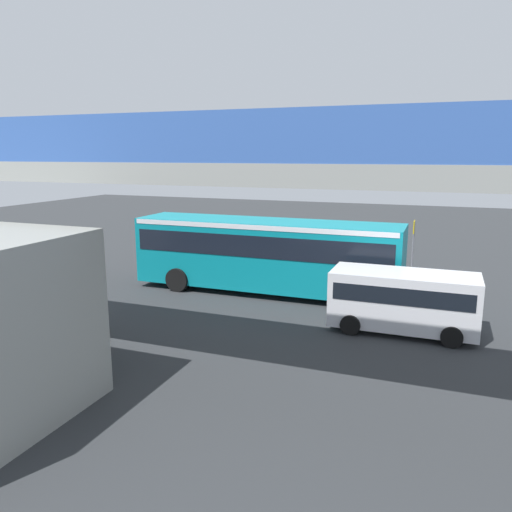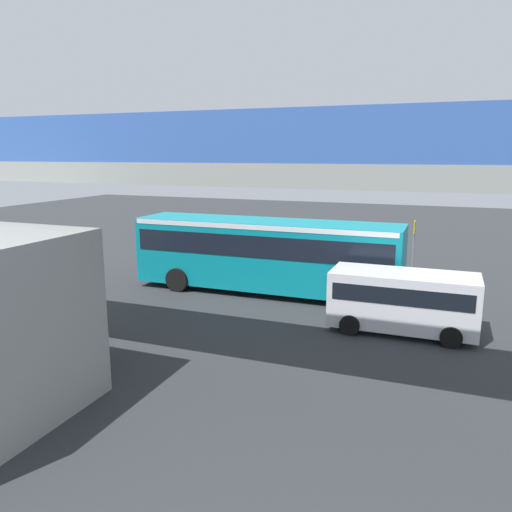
{
  "view_description": "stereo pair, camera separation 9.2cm",
  "coord_description": "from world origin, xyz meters",
  "views": [
    {
      "loc": [
        -7.22,
        21.09,
        5.96
      ],
      "look_at": [
        0.3,
        1.36,
        1.6
      ],
      "focal_mm": 34.91,
      "sensor_mm": 36.0,
      "label": 1
    },
    {
      "loc": [
        -7.31,
        21.05,
        5.96
      ],
      "look_at": [
        0.3,
        1.36,
        1.6
      ],
      "focal_mm": 34.91,
      "sensor_mm": 36.0,
      "label": 2
    }
  ],
  "objects": [
    {
      "name": "traffic_sign",
      "position": [
        -5.9,
        -3.72,
        1.89
      ],
      "size": [
        0.08,
        0.6,
        2.8
      ],
      "color": "slate",
      "rests_on": "ground"
    },
    {
      "name": "parked_van",
      "position": [
        -6.12,
        4.21,
        1.18
      ],
      "size": [
        4.8,
        2.17,
        2.05
      ],
      "color": "silver",
      "rests_on": "ground"
    },
    {
      "name": "lane_dash_left",
      "position": [
        -2.0,
        -2.6,
        0.0
      ],
      "size": [
        2.0,
        0.2,
        0.01
      ],
      "primitive_type": "cube",
      "color": "silver",
      "rests_on": "ground"
    },
    {
      "name": "lane_dash_right",
      "position": [
        6.0,
        -2.6,
        0.0
      ],
      "size": [
        2.0,
        0.2,
        0.01
      ],
      "primitive_type": "cube",
      "color": "silver",
      "rests_on": "ground"
    },
    {
      "name": "city_bus",
      "position": [
        -0.12,
        1.25,
        1.88
      ],
      "size": [
        11.54,
        2.85,
        3.15
      ],
      "color": "#0C8493",
      "rests_on": "ground"
    },
    {
      "name": "ground",
      "position": [
        0.0,
        0.0,
        0.0
      ],
      "size": [
        80.0,
        80.0,
        0.0
      ],
      "primitive_type": "plane",
      "color": "#2D3033"
    },
    {
      "name": "pedestrian",
      "position": [
        -3.51,
        -4.23,
        0.89
      ],
      "size": [
        0.38,
        0.38,
        1.79
      ],
      "color": "#2D2D38",
      "rests_on": "ground"
    },
    {
      "name": "lane_dash_leftmost",
      "position": [
        -6.0,
        -2.6,
        0.0
      ],
      "size": [
        2.0,
        0.2,
        0.01
      ],
      "primitive_type": "cube",
      "color": "silver",
      "rests_on": "ground"
    },
    {
      "name": "pedestrian_overpass",
      "position": [
        0.0,
        9.98,
        5.13
      ],
      "size": [
        30.14,
        2.6,
        6.86
      ],
      "color": "gray",
      "rests_on": "ground"
    },
    {
      "name": "lane_dash_centre",
      "position": [
        2.0,
        -2.6,
        0.0
      ],
      "size": [
        2.0,
        0.2,
        0.01
      ],
      "primitive_type": "cube",
      "color": "silver",
      "rests_on": "ground"
    }
  ]
}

